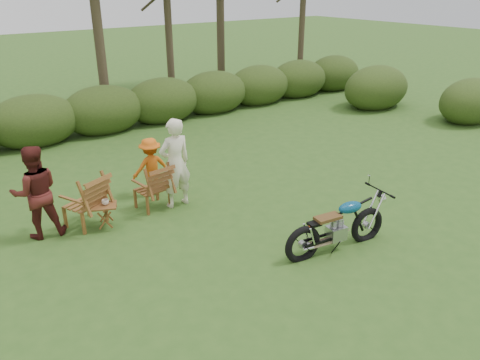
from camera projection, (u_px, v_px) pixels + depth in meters
ground at (314, 262)px, 7.67m from camera, size 80.00×80.00×0.00m
motorcycle at (335, 248)px, 8.07m from camera, size 2.01×1.01×1.10m
lawn_chair_right at (153, 207)px, 9.53m from camera, size 0.74×0.74×0.97m
lawn_chair_left at (87, 224)px, 8.86m from camera, size 0.94×0.94×1.04m
side_table at (105, 216)px, 8.65m from camera, size 0.58×0.54×0.47m
cup at (105, 202)px, 8.55m from camera, size 0.16×0.16×0.10m
adult_a at (178, 205)px, 9.63m from camera, size 0.68×0.45×1.84m
adult_b at (44, 235)px, 8.50m from camera, size 0.92×0.76×1.70m
child at (153, 194)px, 10.10m from camera, size 0.85×0.54×1.27m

